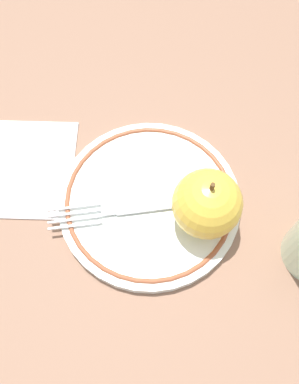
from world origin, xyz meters
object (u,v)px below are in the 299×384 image
plate (150,201)px  fork (129,209)px  apple_red_whole (207,206)px  napkin_folded (26,167)px

plate → fork: fork is taller
apple_red_whole → fork: (0.09, 0.00, -0.04)m
napkin_folded → plate: bearing=171.2°
plate → napkin_folded: size_ratio=1.58×
apple_red_whole → fork: apple_red_whole is taller
fork → napkin_folded: bearing=-33.6°
fork → apple_red_whole: bearing=164.9°
napkin_folded → apple_red_whole: bearing=169.9°
apple_red_whole → napkin_folded: size_ratio=0.63×
fork → napkin_folded: fork is taller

